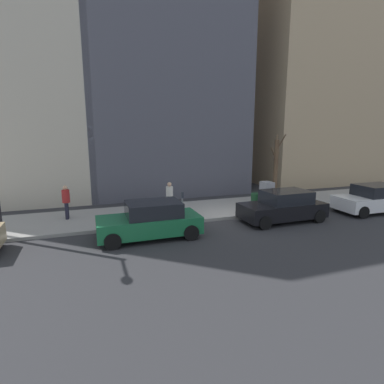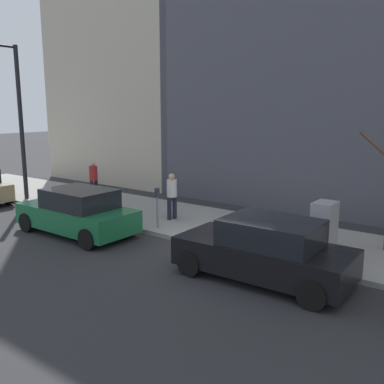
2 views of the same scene
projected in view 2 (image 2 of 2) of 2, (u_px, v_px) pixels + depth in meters
The scene contains 10 objects.
ground_plane at pixel (217, 251), 12.40m from camera, with size 120.00×120.00×0.00m, color #2B2B2D.
sidewalk at pixel (251, 233), 13.95m from camera, with size 4.00×36.00×0.15m, color gray.
parked_car_black at pixel (265, 251), 10.20m from camera, with size 1.99×4.23×1.52m.
parked_car_green at pixel (78, 212), 13.94m from camera, with size 1.93×4.20×1.52m.
parking_meter at pixel (157, 204), 14.13m from camera, with size 0.14×0.10×1.35m.
utility_box at pixel (324, 228), 11.70m from camera, with size 0.83×0.61×1.43m.
streetlamp at pixel (14, 110), 17.97m from camera, with size 1.97×0.32×6.50m.
trash_bin at pixel (286, 234), 11.98m from camera, with size 0.56×0.56×0.90m, color #14381E.
pedestrian_near_meter at pixel (172, 194), 15.22m from camera, with size 0.39×0.36×1.66m.
pedestrian_midblock at pixel (93, 178), 18.72m from camera, with size 0.40×0.36×1.66m.
Camera 2 is at (-9.91, -6.50, 4.08)m, focal length 40.00 mm.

